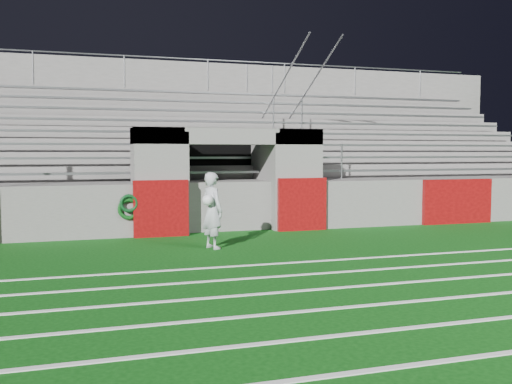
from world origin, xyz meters
name	(u,v)px	position (x,y,z in m)	size (l,w,h in m)	color
ground	(274,254)	(0.00, 0.00, 0.00)	(90.00, 90.00, 0.00)	#0B430D
field_markings	(419,327)	(0.00, -5.00, 0.01)	(28.00, 8.09, 0.01)	white
stadium_structure	(194,168)	(0.00, 7.97, 1.49)	(26.00, 8.48, 5.42)	slate
goalkeeper_with_ball	(212,210)	(-1.02, 0.96, 0.81)	(0.56, 0.68, 1.59)	#AEB2B8
hose_coil	(129,207)	(-2.55, 2.93, 0.74)	(0.51, 0.14, 0.61)	#0D4513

